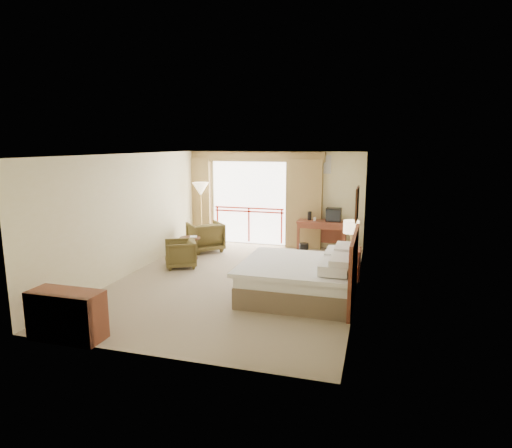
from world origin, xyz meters
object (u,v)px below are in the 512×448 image
(tv, at_px, (334,215))
(side_table, at_px, (190,244))
(desk, at_px, (322,227))
(armchair_far, at_px, (206,251))
(armchair_near, at_px, (181,267))
(bed, at_px, (302,278))
(nightstand, at_px, (350,263))
(table_lamp, at_px, (351,227))
(dresser, at_px, (67,315))
(floor_lamp, at_px, (201,191))
(wastebasket, at_px, (304,249))

(tv, height_order, side_table, tv)
(desk, distance_m, tv, 0.48)
(armchair_far, bearing_deg, armchair_near, 49.20)
(tv, bearing_deg, bed, -104.70)
(nightstand, bearing_deg, desk, 111.16)
(tv, bearing_deg, table_lamp, -85.84)
(tv, bearing_deg, dresser, -128.58)
(table_lamp, distance_m, armchair_near, 4.11)
(tv, distance_m, armchair_near, 4.26)
(side_table, xyz_separation_m, floor_lamp, (-0.33, 1.52, 1.18))
(bed, xyz_separation_m, floor_lamp, (-3.54, 3.43, 1.20))
(bed, bearing_deg, floor_lamp, 135.92)
(wastebasket, distance_m, armchair_far, 2.70)
(wastebasket, bearing_deg, table_lamp, -51.92)
(wastebasket, bearing_deg, armchair_far, -172.93)
(tv, height_order, armchair_far, tv)
(bed, bearing_deg, dresser, -138.10)
(wastebasket, distance_m, floor_lamp, 3.37)
(bed, relative_size, wastebasket, 6.87)
(tv, bearing_deg, nightstand, -86.17)
(nightstand, height_order, wastebasket, nightstand)
(bed, distance_m, side_table, 3.73)
(bed, distance_m, table_lamp, 1.86)
(bed, xyz_separation_m, nightstand, (0.81, 1.45, -0.05))
(armchair_near, bearing_deg, dresser, -28.03)
(bed, bearing_deg, table_lamp, 61.76)
(nightstand, bearing_deg, table_lamp, 89.50)
(armchair_near, xyz_separation_m, side_table, (-0.07, 0.69, 0.39))
(table_lamp, xyz_separation_m, floor_lamp, (-4.35, 1.93, 0.45))
(desk, distance_m, side_table, 3.61)
(armchair_near, distance_m, dresser, 3.99)
(tv, bearing_deg, wastebasket, -157.22)
(armchair_near, xyz_separation_m, dresser, (0.06, -3.98, 0.38))
(tv, bearing_deg, side_table, -164.46)
(tv, xyz_separation_m, armchair_near, (-3.35, -2.43, -1.03))
(desk, xyz_separation_m, tv, (0.30, -0.06, 0.37))
(armchair_far, xyz_separation_m, side_table, (-0.04, -0.92, 0.39))
(table_lamp, relative_size, tv, 1.50)
(tv, xyz_separation_m, dresser, (-3.29, -6.40, -0.66))
(desk, relative_size, side_table, 2.30)
(table_lamp, xyz_separation_m, dresser, (-3.89, -4.27, -0.75))
(nightstand, distance_m, wastebasket, 2.15)
(nightstand, xyz_separation_m, floor_lamp, (-4.35, 1.98, 1.24))
(armchair_near, bearing_deg, wastebasket, 97.56)
(armchair_near, bearing_deg, tv, 97.10)
(armchair_far, xyz_separation_m, floor_lamp, (-0.37, 0.60, 1.57))
(tv, relative_size, armchair_far, 0.45)
(nightstand, distance_m, dresser, 5.74)
(table_lamp, distance_m, desk, 2.42)
(nightstand, bearing_deg, bed, -119.56)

